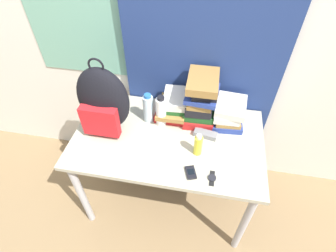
{
  "coord_description": "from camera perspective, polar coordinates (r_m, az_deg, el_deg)",
  "views": [
    {
      "loc": [
        0.21,
        -0.77,
        2.03
      ],
      "look_at": [
        0.0,
        0.37,
        0.85
      ],
      "focal_mm": 28.0,
      "sensor_mm": 36.0,
      "label": 1
    }
  ],
  "objects": [
    {
      "name": "book_stack_left",
      "position": [
        1.82,
        1.2,
        4.4
      ],
      "size": [
        0.22,
        0.28,
        0.17
      ],
      "color": "red",
      "rests_on": "desk"
    },
    {
      "name": "cell_phone",
      "position": [
        1.55,
        4.98,
        -10.06
      ],
      "size": [
        0.08,
        0.1,
        0.02
      ],
      "color": "black",
      "rests_on": "desk"
    },
    {
      "name": "curtain_blue",
      "position": [
        1.73,
        7.91,
        18.16
      ],
      "size": [
        1.06,
        0.04,
        2.5
      ],
      "color": "navy",
      "rests_on": "ground_plane"
    },
    {
      "name": "book_stack_right",
      "position": [
        1.82,
        12.93,
        2.82
      ],
      "size": [
        0.23,
        0.26,
        0.17
      ],
      "color": "navy",
      "rests_on": "desk"
    },
    {
      "name": "wall_back",
      "position": [
        1.79,
        2.68,
        19.53
      ],
      "size": [
        6.0,
        0.06,
        2.5
      ],
      "color": "silver",
      "rests_on": "ground_plane"
    },
    {
      "name": "wristwatch",
      "position": [
        1.54,
        9.57,
        -11.11
      ],
      "size": [
        0.05,
        0.1,
        0.01
      ],
      "color": "black",
      "rests_on": "desk"
    },
    {
      "name": "backpack",
      "position": [
        1.69,
        -13.94,
        5.19
      ],
      "size": [
        0.33,
        0.22,
        0.52
      ],
      "color": "black",
      "rests_on": "desk"
    },
    {
      "name": "sunglasses_case",
      "position": [
        1.73,
        8.13,
        -1.77
      ],
      "size": [
        0.16,
        0.08,
        0.04
      ],
      "color": "gray",
      "rests_on": "desk"
    },
    {
      "name": "desk",
      "position": [
        1.8,
        0.0,
        -4.33
      ],
      "size": [
        1.24,
        0.74,
        0.75
      ],
      "color": "#B7B299",
      "rests_on": "ground_plane"
    },
    {
      "name": "book_stack_center",
      "position": [
        1.76,
        7.14,
        5.74
      ],
      "size": [
        0.22,
        0.29,
        0.35
      ],
      "color": "red",
      "rests_on": "desk"
    },
    {
      "name": "sunscreen_bottle",
      "position": [
        1.59,
        6.58,
        -4.13
      ],
      "size": [
        0.05,
        0.05,
        0.16
      ],
      "color": "yellow",
      "rests_on": "desk"
    },
    {
      "name": "water_bottle",
      "position": [
        1.77,
        -4.31,
        3.85
      ],
      "size": [
        0.07,
        0.07,
        0.22
      ],
      "color": "silver",
      "rests_on": "desk"
    },
    {
      "name": "ground_plane",
      "position": [
        2.18,
        -1.93,
        -23.1
      ],
      "size": [
        12.0,
        12.0,
        0.0
      ],
      "primitive_type": "plane",
      "color": "#8C704C"
    },
    {
      "name": "sports_bottle",
      "position": [
        1.74,
        -1.5,
        3.21
      ],
      "size": [
        0.07,
        0.07,
        0.24
      ],
      "color": "white",
      "rests_on": "desk"
    }
  ]
}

